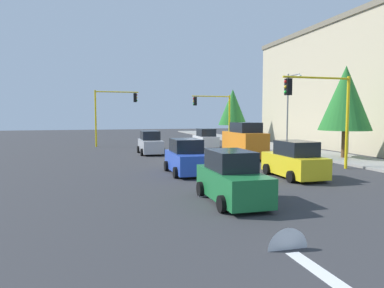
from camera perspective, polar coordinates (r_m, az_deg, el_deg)
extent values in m
plane|color=#353538|center=(25.93, 1.75, -2.71)|extent=(120.00, 120.00, 0.00)
cube|color=gray|center=(34.80, 16.03, -0.88)|extent=(80.00, 4.00, 0.15)
cube|color=silver|center=(13.51, 4.89, -9.58)|extent=(2.20, 0.36, 0.01)
cone|color=silver|center=(14.70, 3.12, -8.39)|extent=(0.01, 1.10, 1.10)
cube|color=silver|center=(8.43, 19.88, -18.81)|extent=(2.20, 0.36, 0.01)
cone|color=silver|center=(9.44, 15.16, -16.09)|extent=(0.01, 1.10, 1.10)
cube|color=#C6B793|center=(40.14, 25.47, 7.95)|extent=(25.63, 9.00, 11.89)
cube|color=#776E58|center=(41.01, 25.79, 16.62)|extent=(25.93, 9.30, 0.50)
cylinder|color=yellow|center=(41.41, 6.03, 3.92)|extent=(0.18, 0.18, 5.63)
cylinder|color=yellow|center=(40.71, 3.09, 7.68)|extent=(0.12, 4.50, 0.12)
cube|color=black|center=(40.13, 0.50, 6.90)|extent=(0.36, 0.32, 0.96)
sphere|color=red|center=(40.09, 0.25, 7.33)|extent=(0.18, 0.18, 0.18)
sphere|color=yellow|center=(40.08, 0.25, 6.91)|extent=(0.18, 0.18, 0.18)
sphere|color=green|center=(40.07, 0.25, 6.48)|extent=(0.18, 0.18, 0.18)
cylinder|color=yellow|center=(23.91, 23.73, 3.13)|extent=(0.18, 0.18, 5.70)
cylinder|color=yellow|center=(22.67, 19.46, 10.04)|extent=(0.12, 4.50, 0.12)
cube|color=black|center=(21.60, 15.24, 8.87)|extent=(0.36, 0.32, 0.96)
sphere|color=red|center=(21.54, 14.84, 9.69)|extent=(0.18, 0.18, 0.18)
sphere|color=yellow|center=(21.51, 14.83, 8.90)|extent=(0.18, 0.18, 0.18)
sphere|color=green|center=(21.49, 14.81, 8.10)|extent=(0.18, 0.18, 0.18)
cylinder|color=yellow|center=(38.59, -15.25, 3.97)|extent=(0.18, 0.18, 5.94)
cylinder|color=yellow|center=(38.73, -11.98, 8.21)|extent=(0.12, 4.50, 0.12)
cube|color=black|center=(38.86, -9.16, 7.38)|extent=(0.36, 0.32, 0.96)
sphere|color=red|center=(38.89, -8.90, 7.82)|extent=(0.18, 0.18, 0.18)
sphere|color=yellow|center=(38.88, -8.89, 7.38)|extent=(0.18, 0.18, 0.18)
sphere|color=green|center=(38.86, -8.89, 6.94)|extent=(0.18, 0.18, 0.18)
cylinder|color=slate|center=(33.12, 15.13, 4.80)|extent=(0.14, 0.14, 7.00)
cylinder|color=slate|center=(32.53, 16.07, 10.61)|extent=(1.80, 0.10, 0.10)
ellipsoid|color=silver|center=(31.76, 16.92, 10.47)|extent=(0.56, 0.28, 0.20)
cylinder|color=brown|center=(28.98, 23.27, 0.07)|extent=(0.36, 0.36, 2.40)
cone|color=#28752D|center=(28.93, 23.49, 6.80)|extent=(3.84, 3.84, 4.80)
cylinder|color=brown|center=(45.92, 6.53, 1.90)|extent=(0.36, 0.36, 2.28)
cone|color=#28752D|center=(45.88, 6.57, 5.92)|extent=(3.65, 3.65, 4.56)
cube|color=orange|center=(27.76, 8.42, -0.01)|extent=(4.80, 1.90, 1.85)
cube|color=black|center=(27.47, 8.65, 2.67)|extent=(2.50, 1.67, 0.76)
cylinder|color=black|center=(28.83, 5.37, -1.39)|extent=(0.60, 0.20, 0.60)
cylinder|color=black|center=(29.60, 9.03, -1.27)|extent=(0.60, 0.20, 0.60)
cylinder|color=black|center=(26.08, 7.67, -2.04)|extent=(0.60, 0.20, 0.60)
cylinder|color=black|center=(26.93, 11.64, -1.89)|extent=(0.60, 0.20, 0.60)
cube|color=#1E7238|center=(13.66, 6.49, -6.49)|extent=(4.10, 1.64, 1.05)
cube|color=black|center=(13.71, 6.20, -2.62)|extent=(2.13, 1.44, 0.76)
cylinder|color=black|center=(12.98, 12.24, -8.92)|extent=(0.60, 0.20, 0.60)
cylinder|color=black|center=(12.28, 4.82, -9.61)|extent=(0.60, 0.20, 0.60)
cylinder|color=black|center=(15.22, 7.79, -6.85)|extent=(0.60, 0.20, 0.60)
cylinder|color=black|center=(14.63, 1.38, -7.27)|extent=(0.60, 0.20, 0.60)
cube|color=yellow|center=(19.66, 16.04, -3.23)|extent=(4.14, 1.71, 1.05)
cube|color=black|center=(19.38, 16.42, -0.65)|extent=(2.15, 1.51, 0.76)
cylinder|color=black|center=(20.38, 11.93, -3.98)|extent=(0.60, 0.20, 0.60)
cylinder|color=black|center=(21.27, 16.33, -3.71)|extent=(0.60, 0.20, 0.60)
cylinder|color=black|center=(18.16, 15.63, -5.10)|extent=(0.60, 0.20, 0.60)
cylinder|color=black|center=(19.16, 20.36, -4.72)|extent=(0.60, 0.20, 0.60)
cube|color=#B2B5BA|center=(30.60, -6.71, -0.31)|extent=(4.01, 1.67, 1.05)
cube|color=black|center=(30.74, -6.78, 1.40)|extent=(2.09, 1.47, 0.76)
cylinder|color=black|center=(29.57, -4.63, -1.23)|extent=(0.60, 0.20, 0.60)
cylinder|color=black|center=(29.29, -8.07, -1.32)|extent=(0.60, 0.20, 0.60)
cylinder|color=black|center=(32.00, -5.46, -0.79)|extent=(0.60, 0.20, 0.60)
cylinder|color=black|center=(31.75, -8.63, -0.86)|extent=(0.60, 0.20, 0.60)
cube|color=white|center=(35.99, 2.19, 0.46)|extent=(3.75, 1.72, 1.05)
cube|color=black|center=(35.76, 2.29, 1.88)|extent=(1.95, 1.51, 0.76)
cylinder|color=black|center=(36.87, 0.29, -0.05)|extent=(0.60, 0.20, 0.60)
cylinder|color=black|center=(37.40, 3.00, 0.01)|extent=(0.60, 0.20, 0.60)
cylinder|color=black|center=(34.65, 1.32, -0.35)|extent=(0.60, 0.20, 0.60)
cylinder|color=black|center=(35.21, 4.19, -0.28)|extent=(0.60, 0.20, 0.60)
cube|color=blue|center=(20.15, -0.86, -2.86)|extent=(4.10, 1.74, 1.05)
cube|color=black|center=(20.25, -1.00, -0.24)|extent=(2.13, 1.54, 0.76)
cylinder|color=black|center=(19.25, 2.79, -4.39)|extent=(0.60, 0.20, 0.60)
cylinder|color=black|center=(18.77, -2.65, -4.62)|extent=(0.60, 0.20, 0.60)
cylinder|color=black|center=(21.66, 0.70, -3.37)|extent=(0.60, 0.20, 0.60)
cylinder|color=black|center=(21.23, -4.15, -3.55)|extent=(0.60, 0.20, 0.60)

